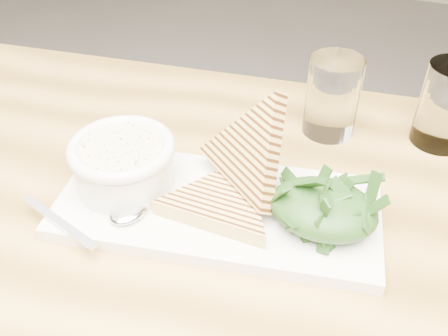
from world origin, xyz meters
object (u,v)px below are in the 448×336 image
(table_top, at_px, (240,286))
(soup_bowl, at_px, (125,168))
(glass_far, at_px, (448,105))
(glass_near, at_px, (332,97))
(platter, at_px, (218,208))

(table_top, height_order, soup_bowl, soup_bowl)
(glass_far, bearing_deg, soup_bowl, -143.95)
(glass_near, bearing_deg, glass_far, 11.47)
(table_top, distance_m, glass_near, 0.29)
(platter, xyz_separation_m, glass_near, (0.08, 0.21, 0.05))
(platter, bearing_deg, soup_bowl, -176.35)
(platter, xyz_separation_m, soup_bowl, (-0.11, -0.01, 0.03))
(glass_far, bearing_deg, platter, -133.46)
(platter, xyz_separation_m, glass_far, (0.22, 0.24, 0.05))
(platter, distance_m, soup_bowl, 0.11)
(table_top, relative_size, soup_bowl, 10.63)
(glass_near, bearing_deg, soup_bowl, -131.78)
(table_top, bearing_deg, glass_near, 84.24)
(table_top, relative_size, glass_far, 10.81)
(platter, relative_size, soup_bowl, 3.18)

